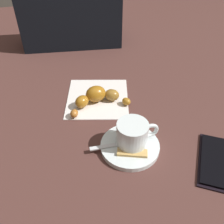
# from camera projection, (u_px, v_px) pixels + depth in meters

# --- Properties ---
(ground_plane) EXTENTS (1.80, 1.80, 0.00)m
(ground_plane) POSITION_uv_depth(u_px,v_px,m) (114.00, 121.00, 0.64)
(ground_plane) COLOR #4C2D28
(saucer) EXTENTS (0.13, 0.13, 0.01)m
(saucer) POSITION_uv_depth(u_px,v_px,m) (130.00, 146.00, 0.57)
(saucer) COLOR silver
(saucer) RESTS_ON ground
(espresso_cup) EXTENTS (0.07, 0.09, 0.06)m
(espresso_cup) POSITION_uv_depth(u_px,v_px,m) (133.00, 134.00, 0.55)
(espresso_cup) COLOR silver
(espresso_cup) RESTS_ON saucer
(teaspoon) EXTENTS (0.02, 0.13, 0.01)m
(teaspoon) POSITION_uv_depth(u_px,v_px,m) (128.00, 142.00, 0.57)
(teaspoon) COLOR silver
(teaspoon) RESTS_ON saucer
(sugar_packet) EXTENTS (0.04, 0.07, 0.01)m
(sugar_packet) POSITION_uv_depth(u_px,v_px,m) (132.00, 153.00, 0.54)
(sugar_packet) COLOR tan
(sugar_packet) RESTS_ON saucer
(napkin) EXTENTS (0.21, 0.20, 0.00)m
(napkin) POSITION_uv_depth(u_px,v_px,m) (98.00, 98.00, 0.71)
(napkin) COLOR silver
(napkin) RESTS_ON ground
(croissant) EXTENTS (0.09, 0.17, 0.04)m
(croissant) POSITION_uv_depth(u_px,v_px,m) (97.00, 97.00, 0.68)
(croissant) COLOR #A66E20
(croissant) RESTS_ON napkin
(cell_phone) EXTENTS (0.16, 0.13, 0.01)m
(cell_phone) POSITION_uv_depth(u_px,v_px,m) (215.00, 161.00, 0.54)
(cell_phone) COLOR black
(cell_phone) RESTS_ON ground
(laptop_bag) EXTENTS (0.15, 0.35, 0.20)m
(laptop_bag) POSITION_uv_depth(u_px,v_px,m) (71.00, 16.00, 0.89)
(laptop_bag) COLOR black
(laptop_bag) RESTS_ON ground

